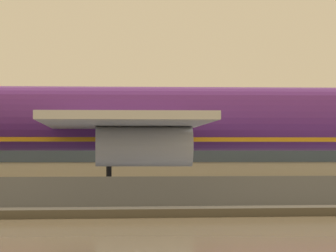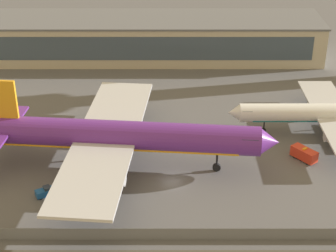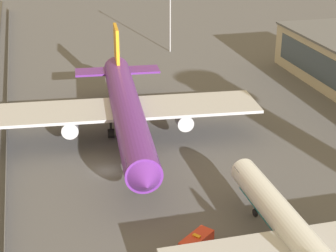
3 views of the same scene
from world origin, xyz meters
TOP-DOWN VIEW (x-y plane):
  - ground_plane at (0.00, 0.00)m, footprint 500.00×500.00m
  - cargo_jet_purple at (-10.50, 5.57)m, footprint 57.94×49.98m
  - baggage_tug at (-22.11, -4.23)m, footprint 3.58×2.93m
  - terminal_building at (-5.52, 62.88)m, footprint 92.77×19.15m

SIDE VIEW (x-z plane):
  - ground_plane at x=0.00m, z-range 0.00..0.00m
  - baggage_tug at x=-22.11m, z-range -0.09..1.71m
  - terminal_building at x=-5.52m, z-range 0.01..11.02m
  - cargo_jet_purple at x=-10.50m, z-range -1.99..14.85m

